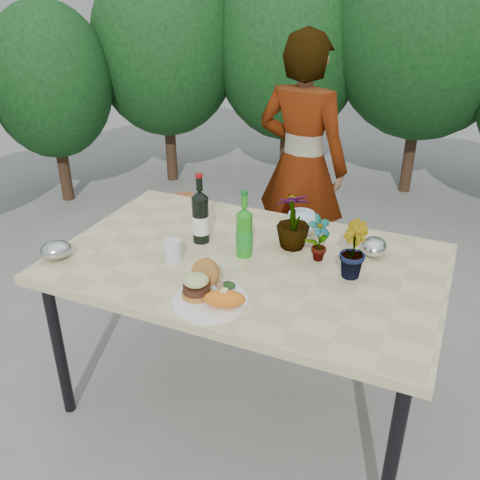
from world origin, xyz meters
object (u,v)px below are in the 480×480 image
at_px(dinner_plate, 210,301).
at_px(person, 302,166).
at_px(wine_bottle, 201,217).
at_px(patio_table, 248,271).

xyz_separation_m(dinner_plate, person, (-0.13, 1.48, 0.03)).
xyz_separation_m(wine_bottle, person, (0.13, 1.05, -0.08)).
relative_size(patio_table, person, 1.02).
distance_m(wine_bottle, person, 1.06).
height_order(wine_bottle, person, person).
bearing_deg(person, dinner_plate, 102.66).
relative_size(dinner_plate, person, 0.18).
height_order(dinner_plate, wine_bottle, wine_bottle).
height_order(patio_table, wine_bottle, wine_bottle).
relative_size(patio_table, dinner_plate, 5.71).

